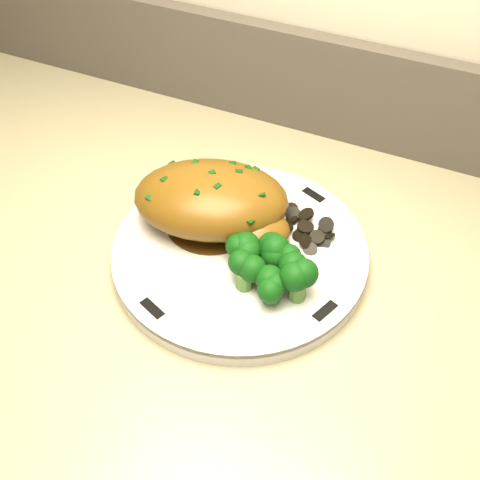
% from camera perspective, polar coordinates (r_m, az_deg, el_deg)
% --- Properties ---
extents(plate, '(0.26, 0.26, 0.02)m').
position_cam_1_polar(plate, '(0.58, 0.00, -1.25)').
color(plate, silver).
rests_on(plate, counter).
extents(rim_accent_0, '(0.03, 0.02, 0.00)m').
position_cam_1_polar(rim_accent_0, '(0.63, 6.98, 4.25)').
color(rim_accent_0, black).
rests_on(rim_accent_0, plate).
extents(rim_accent_1, '(0.02, 0.03, 0.00)m').
position_cam_1_polar(rim_accent_1, '(0.63, -6.72, 4.41)').
color(rim_accent_1, black).
rests_on(rim_accent_1, plate).
extents(rim_accent_2, '(0.03, 0.02, 0.00)m').
position_cam_1_polar(rim_accent_2, '(0.53, -8.33, -6.46)').
color(rim_accent_2, black).
rests_on(rim_accent_2, plate).
extents(rim_accent_3, '(0.02, 0.03, 0.00)m').
position_cam_1_polar(rim_accent_3, '(0.53, 8.07, -6.69)').
color(rim_accent_3, black).
rests_on(rim_accent_3, plate).
extents(gravy_pool, '(0.09, 0.09, 0.00)m').
position_cam_1_polar(gravy_pool, '(0.59, -2.67, 1.83)').
color(gravy_pool, '#3A230A').
rests_on(gravy_pool, plate).
extents(chicken_breast, '(0.18, 0.14, 0.06)m').
position_cam_1_polar(chicken_breast, '(0.57, -2.30, 3.57)').
color(chicken_breast, brown).
rests_on(chicken_breast, plate).
extents(mushroom_pile, '(0.07, 0.05, 0.02)m').
position_cam_1_polar(mushroom_pile, '(0.58, 4.94, 0.96)').
color(mushroom_pile, black).
rests_on(mushroom_pile, plate).
extents(broccoli_florets, '(0.08, 0.06, 0.04)m').
position_cam_1_polar(broccoli_florets, '(0.53, 2.89, -2.54)').
color(broccoli_florets, '#518136').
rests_on(broccoli_florets, plate).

